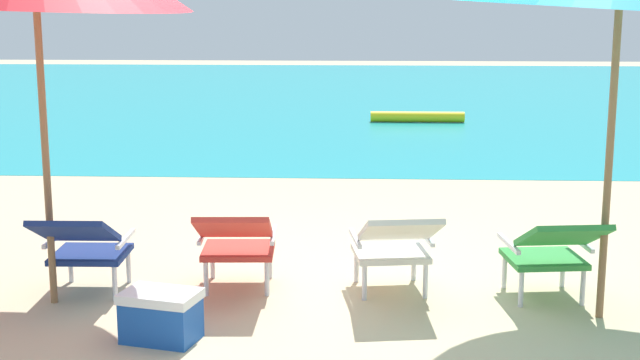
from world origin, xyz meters
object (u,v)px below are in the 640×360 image
lounge_chair_far_left (83,244)px  lounge_chair_near_right (395,243)px  lounge_chair_near_left (236,240)px  swim_buoy (417,117)px  cooler_box (161,316)px  lounge_chair_far_right (552,249)px

lounge_chair_far_left → lounge_chair_near_right: 2.21m
lounge_chair_near_left → swim_buoy: bearing=78.7°
swim_buoy → lounge_chair_near_right: size_ratio=1.70×
cooler_box → lounge_chair_far_left: bearing=133.0°
lounge_chair_near_right → lounge_chair_far_right: 1.09m
lounge_chair_near_left → lounge_chair_far_right: same height
lounge_chair_far_right → cooler_box: bearing=-162.8°
cooler_box → lounge_chair_near_left: bearing=69.0°
lounge_chair_far_left → lounge_chair_near_right: bearing=3.4°
cooler_box → lounge_chair_far_right: bearing=17.2°
swim_buoy → lounge_chair_near_right: bearing=-94.4°
lounge_chair_near_right → lounge_chair_near_left: bearing=179.0°
lounge_chair_near_left → cooler_box: lounge_chair_near_left is taller
lounge_chair_near_left → cooler_box: bearing=-111.0°
swim_buoy → lounge_chair_far_right: bearing=-87.7°
lounge_chair_far_left → lounge_chair_far_right: same height
swim_buoy → lounge_chair_near_left: 9.42m
lounge_chair_near_right → lounge_chair_far_right: same height
lounge_chair_near_left → lounge_chair_far_right: size_ratio=0.97×
swim_buoy → lounge_chair_far_left: bearing=-107.2°
lounge_chair_far_right → lounge_chair_near_left: bearing=176.9°
lounge_chair_far_left → lounge_chair_near_left: size_ratio=0.98×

